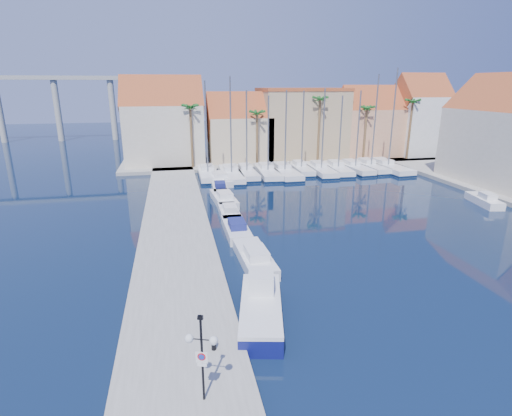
{
  "coord_description": "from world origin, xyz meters",
  "views": [
    {
      "loc": [
        -8.84,
        -18.57,
        12.45
      ],
      "look_at": [
        -2.58,
        11.38,
        3.0
      ],
      "focal_mm": 28.0,
      "sensor_mm": 36.0,
      "label": 1
    }
  ],
  "objects": [
    {
      "name": "palm_0",
      "position": [
        -6.0,
        42.0,
        9.08
      ],
      "size": [
        2.6,
        2.6,
        10.15
      ],
      "color": "brown",
      "rests_on": "shore_north"
    },
    {
      "name": "fishing_boat",
      "position": [
        -4.6,
        0.37,
        0.76
      ],
      "size": [
        3.56,
        6.85,
        2.29
      ],
      "rotation": [
        0.0,
        0.0,
        -0.22
      ],
      "color": "#0F1359",
      "rests_on": "ground"
    },
    {
      "name": "bollard",
      "position": [
        -7.51,
        -2.48,
        0.78
      ],
      "size": [
        0.23,
        0.23,
        0.57
      ],
      "primitive_type": "cylinder",
      "color": "black",
      "rests_on": "quay_west"
    },
    {
      "name": "building_2",
      "position": [
        13.0,
        48.0,
        6.26
      ],
      "size": [
        14.2,
        10.2,
        11.5
      ],
      "color": "tan",
      "rests_on": "shore_north"
    },
    {
      "name": "sailboat_10",
      "position": [
        22.76,
        35.96,
        0.6
      ],
      "size": [
        3.58,
        11.22,
        14.79
      ],
      "rotation": [
        0.0,
        0.0,
        0.06
      ],
      "color": "white",
      "rests_on": "ground"
    },
    {
      "name": "ground",
      "position": [
        0.0,
        0.0,
        0.0
      ],
      "size": [
        260.0,
        260.0,
        0.0
      ],
      "primitive_type": "plane",
      "color": "black",
      "rests_on": "ground"
    },
    {
      "name": "sailboat_2",
      "position": [
        1.17,
        36.08,
        0.59
      ],
      "size": [
        2.41,
        8.94,
        11.81
      ],
      "rotation": [
        0.0,
        0.0,
        0.01
      ],
      "color": "white",
      "rests_on": "ground"
    },
    {
      "name": "sailboat_0",
      "position": [
        -4.26,
        36.35,
        0.6
      ],
      "size": [
        2.59,
        9.38,
        13.01
      ],
      "rotation": [
        0.0,
        0.0,
        -0.01
      ],
      "color": "white",
      "rests_on": "ground"
    },
    {
      "name": "motorboat_east_1",
      "position": [
        23.99,
        17.06,
        0.51
      ],
      "size": [
        2.56,
        5.34,
        1.4
      ],
      "rotation": [
        0.0,
        0.0,
        -0.19
      ],
      "color": "white",
      "rests_on": "ground"
    },
    {
      "name": "sailboat_6",
      "position": [
        12.16,
        35.85,
        0.59
      ],
      "size": [
        2.88,
        9.57,
        12.07
      ],
      "rotation": [
        0.0,
        0.0,
        -0.04
      ],
      "color": "white",
      "rests_on": "ground"
    },
    {
      "name": "quay_west",
      "position": [
        -9.0,
        13.5,
        0.25
      ],
      "size": [
        6.0,
        77.0,
        0.5
      ],
      "primitive_type": "cube",
      "color": "gray",
      "rests_on": "ground"
    },
    {
      "name": "palm_4",
      "position": [
        30.0,
        42.0,
        9.55
      ],
      "size": [
        2.6,
        2.6,
        10.65
      ],
      "color": "brown",
      "rests_on": "shore_north"
    },
    {
      "name": "motorboat_west_2",
      "position": [
        -3.79,
        18.35,
        0.51
      ],
      "size": [
        1.83,
        5.52,
        1.4
      ],
      "rotation": [
        0.0,
        0.0,
        -0.01
      ],
      "color": "white",
      "rests_on": "ground"
    },
    {
      "name": "palm_3",
      "position": [
        22.0,
        42.0,
        8.61
      ],
      "size": [
        2.6,
        2.6,
        9.65
      ],
      "color": "brown",
      "rests_on": "shore_north"
    },
    {
      "name": "motorboat_west_3",
      "position": [
        -3.65,
        23.52,
        0.51
      ],
      "size": [
        2.51,
        6.6,
        1.4
      ],
      "rotation": [
        0.0,
        0.0,
        0.07
      ],
      "color": "white",
      "rests_on": "ground"
    },
    {
      "name": "building_6",
      "position": [
        32.0,
        24.0,
        6.52
      ],
      "size": [
        9.0,
        14.3,
        13.5
      ],
      "color": "beige",
      "rests_on": "shore_east"
    },
    {
      "name": "motorboat_west_0",
      "position": [
        -3.5,
        7.41,
        0.51
      ],
      "size": [
        2.28,
        6.45,
        1.4
      ],
      "rotation": [
        0.0,
        0.0,
        0.04
      ],
      "color": "white",
      "rests_on": "ground"
    },
    {
      "name": "motorboat_west_1",
      "position": [
        -3.85,
        13.72,
        0.51
      ],
      "size": [
        1.91,
        5.95,
        1.4
      ],
      "rotation": [
        0.0,
        0.0,
        0.0
      ],
      "color": "white",
      "rests_on": "ground"
    },
    {
      "name": "sailboat_9",
      "position": [
        20.38,
        36.6,
        0.63
      ],
      "size": [
        2.77,
        9.13,
        13.94
      ],
      "rotation": [
        0.0,
        0.0,
        0.04
      ],
      "color": "white",
      "rests_on": "ground"
    },
    {
      "name": "building_1",
      "position": [
        2.0,
        47.0,
        5.3
      ],
      "size": [
        10.3,
        8.0,
        11.0
      ],
      "color": "#CFB692",
      "rests_on": "shore_north"
    },
    {
      "name": "building_3",
      "position": [
        25.0,
        47.0,
        5.86
      ],
      "size": [
        10.3,
        8.0,
        12.0
      ],
      "color": "tan",
      "rests_on": "shore_north"
    },
    {
      "name": "motorboat_west_4",
      "position": [
        -3.55,
        28.06,
        0.51
      ],
      "size": [
        1.93,
        5.39,
        1.4
      ],
      "rotation": [
        0.0,
        0.0,
        -0.04
      ],
      "color": "white",
      "rests_on": "ground"
    },
    {
      "name": "viaduct",
      "position": [
        -39.07,
        82.0,
        10.25
      ],
      "size": [
        48.0,
        2.2,
        14.45
      ],
      "color": "#9E9E99",
      "rests_on": "ground"
    },
    {
      "name": "lamp_post",
      "position": [
        -8.22,
        -5.52,
        3.0
      ],
      "size": [
        1.24,
        0.67,
        3.81
      ],
      "rotation": [
        0.0,
        0.0,
        -0.35
      ],
      "color": "black",
      "rests_on": "quay_west"
    },
    {
      "name": "building_4",
      "position": [
        34.0,
        46.0,
        6.97
      ],
      "size": [
        8.3,
        8.0,
        14.0
      ],
      "color": "silver",
      "rests_on": "shore_north"
    },
    {
      "name": "palm_1",
      "position": [
        4.0,
        42.0,
        8.14
      ],
      "size": [
        2.6,
        2.6,
        9.15
      ],
      "color": "brown",
      "rests_on": "shore_north"
    },
    {
      "name": "sailboat_8",
      "position": [
        17.58,
        36.11,
        0.59
      ],
      "size": [
        2.97,
        9.1,
        11.72
      ],
      "rotation": [
        0.0,
        0.0,
        0.07
      ],
      "color": "white",
      "rests_on": "ground"
    },
    {
      "name": "sailboat_4",
      "position": [
        6.56,
        35.69,
        0.57
      ],
      "size": [
        2.98,
        10.63,
        11.81
      ],
      "rotation": [
        0.0,
        0.0,
        0.02
      ],
      "color": "white",
      "rests_on": "ground"
    },
    {
      "name": "sailboat_3",
      "position": [
        4.2,
        35.92,
        0.57
      ],
      "size": [
        3.14,
        10.09,
        11.1
      ],
      "rotation": [
        0.0,
        0.0,
        -0.05
      ],
      "color": "white",
      "rests_on": "ground"
    },
    {
      "name": "motorboat_west_5",
      "position": [
        -3.04,
        33.56,
        0.51
      ],
      "size": [
        3.0,
        7.62,
        1.4
      ],
      "rotation": [
        0.0,
        0.0,
        0.08
      ],
      "color": "white",
      "rests_on": "ground"
    },
    {
      "name": "sailboat_1",
      "position": [
        -1.07,
        35.48,
        0.59
      ],
      "size": [
        3.16,
        10.62,
        13.56
      ],
      "rotation": [
        0.0,
        0.0,
        -0.04
      ],
      "color": "white",
      "rests_on": "ground"
    },
    {
      "name": "sailboat_7",
      "position": [
        14.87,
        35.99,
        0.58
      ],
      "size": [
        3.05,
        9.25,
        11.04
      ],
      "rotation": [
        0.0,
        0.0,
        -0.07
      ],
      "color": "white",
      "rests_on": "ground"
    },
    {
      "name": "sailboat_5",
      "position": [
        9.56,
        37.09,
        0.6
      ],
      "size": [
        2.49,
        8.37,
        11.7
      ],
      "rotation": [
        0.0,
        0.0,
        -0.04
      ],
      "color": "white",
      "rests_on": "ground"
    },
    {
      "name": "palm_2",
      "position": [
        14.0,
        42.0,
        10.02
      ],
      "size": [
        2.6,
        2.6,
        11.15
      ],
      "color": "brown",
      "rests_on": "shore_north"
    },
    {
      "name": "shore_north",
      "position": [
        10.0,
        48.0,
        0.25
      ],
      "size": [
        54.0,
        16.0,
        0.5
      ],
      "primitive_type": "cube",
      "color": "gray",
      "rests_on": "ground"
    },
    {
      "name": "building_0",
      "position": [
        -10.0,
        47.0,
        6.52
      ],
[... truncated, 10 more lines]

